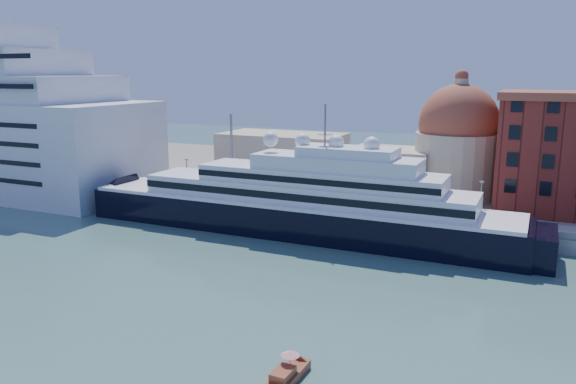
% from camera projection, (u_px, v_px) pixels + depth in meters
% --- Properties ---
extents(ground, '(400.00, 400.00, 0.00)m').
position_uv_depth(ground, '(239.00, 274.00, 81.91)').
color(ground, '#325853').
rests_on(ground, ground).
extents(quay, '(180.00, 10.00, 2.50)m').
position_uv_depth(quay, '(322.00, 213.00, 111.91)').
color(quay, gray).
rests_on(quay, ground).
extents(land, '(260.00, 72.00, 2.00)m').
position_uv_depth(land, '(378.00, 180.00, 148.45)').
color(land, slate).
rests_on(land, ground).
extents(quay_fence, '(180.00, 0.10, 1.20)m').
position_uv_depth(quay_fence, '(314.00, 209.00, 107.52)').
color(quay_fence, slate).
rests_on(quay_fence, quay).
extents(superyacht, '(92.08, 12.77, 27.52)m').
position_uv_depth(superyacht, '(279.00, 206.00, 103.14)').
color(superyacht, black).
rests_on(superyacht, ground).
extents(service_barge, '(10.86, 4.95, 2.35)m').
position_uv_depth(service_barge, '(66.00, 202.00, 123.76)').
color(service_barge, white).
rests_on(service_barge, ground).
extents(water_taxi, '(2.23, 6.31, 2.98)m').
position_uv_depth(water_taxi, '(287.00, 375.00, 53.13)').
color(water_taxi, brown).
rests_on(water_taxi, ground).
extents(church, '(66.00, 18.00, 25.50)m').
position_uv_depth(church, '(386.00, 152.00, 128.41)').
color(church, beige).
rests_on(church, land).
extents(lamp_posts, '(120.80, 2.40, 18.00)m').
position_uv_depth(lamp_posts, '(262.00, 168.00, 113.71)').
color(lamp_posts, slate).
rests_on(lamp_posts, quay).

